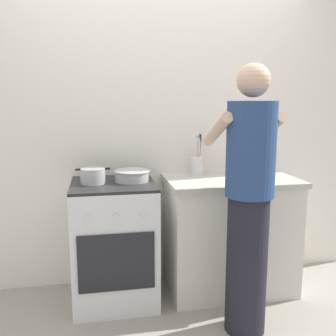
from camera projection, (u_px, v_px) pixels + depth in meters
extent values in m
plane|color=gray|center=(164.00, 303.00, 2.77)|extent=(6.00, 6.00, 0.00)
cube|color=silver|center=(177.00, 130.00, 3.08)|extent=(3.20, 0.10, 2.50)
cube|color=silver|center=(230.00, 237.00, 2.94)|extent=(0.96, 0.56, 0.86)
cube|color=#B7B2A8|center=(231.00, 181.00, 2.87)|extent=(1.00, 0.60, 0.04)
cube|color=silver|center=(114.00, 243.00, 2.78)|extent=(0.60, 0.60, 0.88)
cube|color=#232326|center=(113.00, 184.00, 2.70)|extent=(0.60, 0.60, 0.02)
cube|color=black|center=(117.00, 263.00, 2.49)|extent=(0.51, 0.01, 0.40)
cylinder|color=silver|center=(87.00, 218.00, 2.39)|extent=(0.04, 0.01, 0.04)
cylinder|color=silver|center=(116.00, 217.00, 2.43)|extent=(0.04, 0.01, 0.04)
cylinder|color=silver|center=(143.00, 215.00, 2.46)|extent=(0.04, 0.01, 0.04)
cylinder|color=#B2B2B7|center=(93.00, 176.00, 2.66)|extent=(0.18, 0.18, 0.11)
cube|color=black|center=(78.00, 170.00, 2.63)|extent=(0.04, 0.02, 0.01)
cube|color=black|center=(107.00, 169.00, 2.67)|extent=(0.04, 0.02, 0.01)
cylinder|color=#B7B7BC|center=(132.00, 176.00, 2.74)|extent=(0.25, 0.25, 0.08)
torus|color=#B7B7BC|center=(132.00, 171.00, 2.74)|extent=(0.26, 0.26, 0.01)
cylinder|color=silver|center=(197.00, 166.00, 3.00)|extent=(0.10, 0.10, 0.14)
cylinder|color=#B7BABF|center=(197.00, 155.00, 2.98)|extent=(0.01, 0.05, 0.29)
sphere|color=#B7BABF|center=(198.00, 136.00, 2.96)|extent=(0.03, 0.03, 0.03)
cylinder|color=silver|center=(199.00, 157.00, 2.99)|extent=(0.02, 0.04, 0.25)
sphere|color=silver|center=(199.00, 140.00, 2.97)|extent=(0.03, 0.03, 0.03)
cylinder|color=black|center=(199.00, 155.00, 2.99)|extent=(0.03, 0.05, 0.29)
sphere|color=black|center=(200.00, 136.00, 2.97)|extent=(0.03, 0.03, 0.03)
cylinder|color=silver|center=(241.00, 172.00, 2.90)|extent=(0.04, 0.04, 0.07)
cylinder|color=red|center=(241.00, 166.00, 2.89)|extent=(0.04, 0.04, 0.02)
cylinder|color=gold|center=(261.00, 166.00, 2.79)|extent=(0.06, 0.06, 0.20)
cylinder|color=gold|center=(262.00, 150.00, 2.77)|extent=(0.03, 0.03, 0.04)
cylinder|color=black|center=(262.00, 147.00, 2.76)|extent=(0.03, 0.03, 0.02)
cylinder|color=black|center=(247.00, 264.00, 2.39)|extent=(0.26, 0.26, 0.90)
cylinder|color=navy|center=(251.00, 150.00, 2.26)|extent=(0.30, 0.30, 0.58)
sphere|color=#D3AA8C|center=(254.00, 80.00, 2.19)|extent=(0.20, 0.20, 0.20)
cylinder|color=#D3AA8C|center=(217.00, 130.00, 2.35)|extent=(0.07, 0.41, 0.24)
cylinder|color=#D3AA8C|center=(268.00, 129.00, 2.41)|extent=(0.07, 0.41, 0.24)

